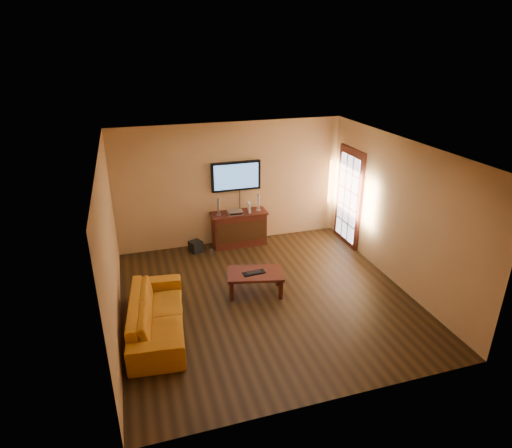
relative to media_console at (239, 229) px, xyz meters
name	(u,v)px	position (x,y,z in m)	size (l,w,h in m)	color
ground_plane	(266,298)	(-0.10, -2.26, -0.39)	(5.00, 5.00, 0.00)	black
room_walls	(256,197)	(-0.10, -1.63, 1.30)	(5.00, 5.00, 5.00)	tan
french_door	(349,198)	(2.35, -0.56, 0.66)	(0.07, 1.02, 2.22)	#3C140D
media_console	(239,229)	(0.00, 0.00, 0.00)	(1.23, 0.47, 0.77)	#3C140D
television	(236,176)	(0.00, 0.20, 1.16)	(1.09, 0.08, 0.64)	black
coffee_table	(255,275)	(-0.24, -2.04, -0.02)	(1.10, 0.81, 0.42)	#3C140D
sofa	(156,309)	(-2.03, -2.65, 0.01)	(2.04, 0.60, 0.80)	#B76D14
speaker_left	(218,208)	(-0.45, 0.00, 0.55)	(0.10, 0.10, 0.37)	silver
speaker_right	(258,203)	(0.45, 0.02, 0.55)	(0.10, 0.10, 0.37)	silver
av_receiver	(235,212)	(-0.10, -0.04, 0.42)	(0.32, 0.23, 0.07)	silver
game_console	(249,207)	(0.23, -0.02, 0.49)	(0.05, 0.16, 0.22)	white
subwoofer	(196,246)	(-1.00, -0.08, -0.26)	(0.25, 0.25, 0.25)	black
bottle	(212,253)	(-0.71, -0.40, -0.30)	(0.06, 0.06, 0.18)	white
keyboard	(254,273)	(-0.27, -2.06, 0.04)	(0.41, 0.18, 0.02)	black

